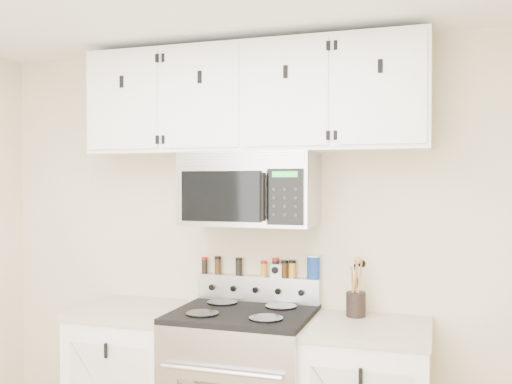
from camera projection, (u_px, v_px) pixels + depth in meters
back_wall at (260, 251)px, 3.47m from camera, size 3.50×0.01×2.50m
base_cabinet_left at (135, 383)px, 3.42m from camera, size 0.64×0.62×0.92m
microwave at (250, 189)px, 3.29m from camera, size 0.76×0.44×0.42m
upper_cabinets at (251, 99)px, 3.30m from camera, size 2.00×0.35×0.62m
utensil_crock at (356, 302)px, 3.17m from camera, size 0.11×0.11×0.32m
kitchen_timer at (276, 270)px, 3.41m from camera, size 0.08×0.07×0.08m
salt_canister at (313, 267)px, 3.34m from camera, size 0.08×0.08×0.14m
spice_jar_0 at (205, 265)px, 3.55m from camera, size 0.04×0.04×0.10m
spice_jar_1 at (218, 265)px, 3.52m from camera, size 0.04×0.04×0.11m
spice_jar_2 at (239, 266)px, 3.48m from camera, size 0.04×0.04×0.11m
spice_jar_3 at (264, 268)px, 3.43m from camera, size 0.04×0.04×0.09m
spice_jar_4 at (275, 267)px, 3.41m from camera, size 0.04×0.04×0.11m
spice_jar_5 at (285, 269)px, 3.39m from camera, size 0.04×0.04×0.10m
spice_jar_6 at (292, 269)px, 3.38m from camera, size 0.04×0.04×0.10m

